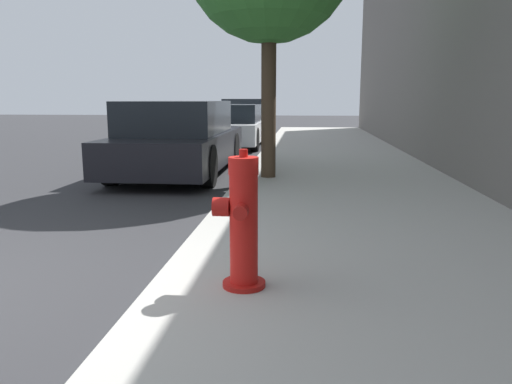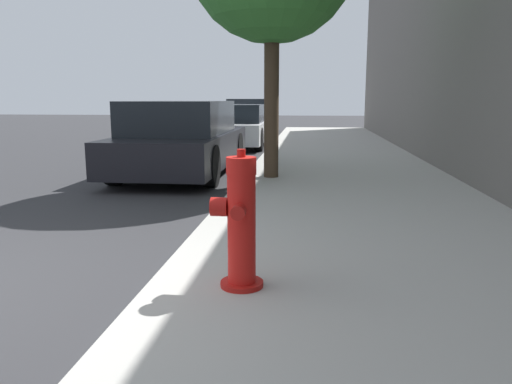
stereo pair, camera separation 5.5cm
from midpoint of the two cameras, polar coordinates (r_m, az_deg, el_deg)
sidewalk_slab at (r=3.37m, az=16.68°, el=-13.22°), size 3.50×40.00×0.12m
fire_hydrant at (r=3.38m, az=-2.00°, el=-3.63°), size 0.36×0.38×0.95m
parked_car_near at (r=9.46m, az=-8.96°, el=6.00°), size 1.81×4.50×1.36m
parked_car_mid at (r=14.71m, az=-3.00°, el=7.49°), size 1.83×3.80×1.24m
parked_car_far at (r=20.67m, az=-1.12°, el=8.61°), size 1.87×4.25×1.40m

